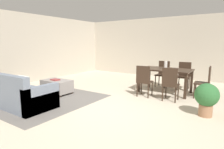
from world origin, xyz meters
The scene contains 15 objects.
ground_plane centered at (0.00, 0.00, 0.00)m, with size 10.80×10.80×0.00m, color beige.
wall_back centered at (0.00, 5.00, 1.35)m, with size 9.00×0.12×2.70m, color #BCB2A0.
wall_left centered at (-4.50, 0.50, 1.35)m, with size 0.12×11.00×2.70m, color #BCB2A0.
area_rug centered at (-2.13, -0.39, 0.00)m, with size 3.00×2.80×0.01m, color slate.
couch centered at (-2.08, -1.09, 0.29)m, with size 2.00×0.91×0.86m.
ottoman_table centered at (-2.18, 0.25, 0.24)m, with size 0.92×0.56×0.43m.
dining_table centered at (0.58, 2.27, 0.66)m, with size 1.55×0.92×0.76m.
dining_chair_near_left centered at (0.23, 1.43, 0.52)m, with size 0.42×0.42×0.92m.
dining_chair_near_right centered at (1.00, 1.42, 0.52)m, with size 0.42×0.42×0.92m.
dining_chair_far_left centered at (0.23, 3.05, 0.52)m, with size 0.41×0.41×0.92m.
dining_chair_far_right centered at (0.96, 3.08, 0.52)m, with size 0.43×0.43×0.92m.
dining_chair_head_east centered at (1.74, 2.24, 0.52)m, with size 0.42×0.42×0.92m.
vase_centerpiece centered at (0.58, 2.25, 0.88)m, with size 0.10×0.10×0.25m, color silver.
book_on_ottoman centered at (-2.18, 0.20, 0.44)m, with size 0.26×0.20×0.03m, color maroon.
potted_plant centered at (1.97, 0.79, 0.42)m, with size 0.50×0.50×0.72m.
Camera 1 is at (2.47, -3.58, 1.56)m, focal length 30.39 mm.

